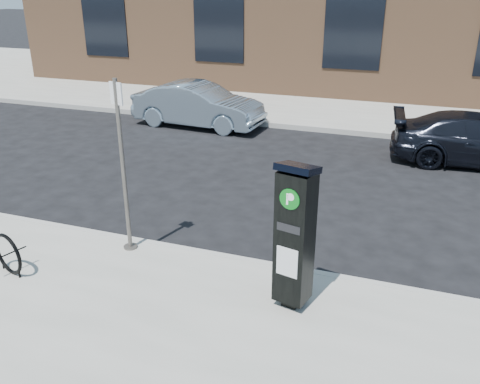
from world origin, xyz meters
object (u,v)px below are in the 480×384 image
at_px(parking_kiosk, 295,235).
at_px(sign_pole, 123,169).
at_px(car_silver, 198,105).
at_px(bike_rack, 8,254).

distance_m(parking_kiosk, sign_pole, 2.95).
bearing_deg(car_silver, bike_rack, -170.19).
bearing_deg(parking_kiosk, bike_rack, -158.35).
bearing_deg(sign_pole, car_silver, 121.64).
height_order(parking_kiosk, bike_rack, parking_kiosk).
bearing_deg(sign_pole, bike_rack, -119.15).
xyz_separation_m(bike_rack, car_silver, (-0.95, 8.98, 0.19)).
bearing_deg(parking_kiosk, car_silver, 134.18).
xyz_separation_m(parking_kiosk, sign_pole, (-2.87, 0.63, 0.32)).
relative_size(parking_kiosk, car_silver, 0.51).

